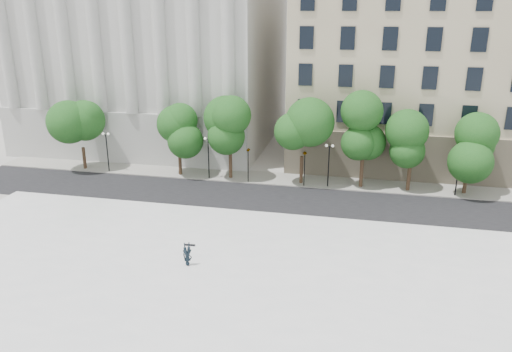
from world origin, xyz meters
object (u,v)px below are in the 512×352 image
(traffic_light_west, at_px, (248,149))
(skateboard, at_px, (190,245))
(traffic_light_east, at_px, (305,151))
(person_lying, at_px, (188,262))

(traffic_light_west, bearing_deg, skateboard, -92.90)
(traffic_light_east, relative_size, person_lying, 2.53)
(traffic_light_west, bearing_deg, person_lying, -89.82)
(traffic_light_east, bearing_deg, skateboard, -112.60)
(traffic_light_east, relative_size, skateboard, 5.32)
(traffic_light_east, height_order, person_lying, traffic_light_east)
(skateboard, bearing_deg, person_lying, -78.18)
(traffic_light_east, bearing_deg, traffic_light_west, -180.00)
(traffic_light_west, relative_size, traffic_light_east, 0.98)
(traffic_light_east, distance_m, person_lying, 19.67)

